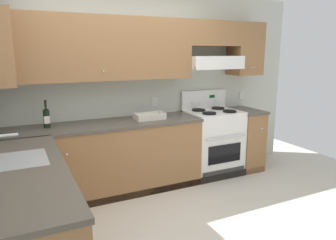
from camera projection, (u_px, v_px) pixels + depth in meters
ground_plane at (171, 237)px, 3.10m from camera, size 7.04×7.04×0.00m
wall_back at (147, 73)px, 4.30m from camera, size 4.68×0.57×2.55m
counter_back_run at (126, 156)px, 4.08m from camera, size 3.60×0.65×0.91m
counter_left_run at (28, 223)px, 2.47m from camera, size 0.63×1.91×1.13m
stove at (213, 142)px, 4.66m from camera, size 0.76×0.62×1.20m
wine_bottle at (46, 117)px, 3.64m from camera, size 0.07×0.07×0.32m
bowl at (150, 117)px, 4.11m from camera, size 0.38×0.22×0.08m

